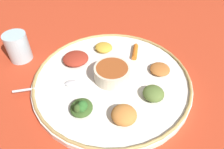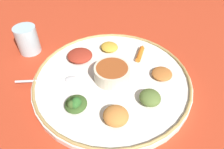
% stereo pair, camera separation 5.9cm
% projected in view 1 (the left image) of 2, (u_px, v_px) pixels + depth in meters
% --- Properties ---
extents(ground_plane, '(2.40, 2.40, 0.00)m').
position_uv_depth(ground_plane, '(112.00, 83.00, 0.61)').
color(ground_plane, '#B7381E').
extents(platter, '(0.45, 0.45, 0.02)m').
position_uv_depth(platter, '(112.00, 81.00, 0.61)').
color(platter, white).
rests_on(platter, ground_plane).
extents(platter_rim, '(0.44, 0.44, 0.01)m').
position_uv_depth(platter_rim, '(112.00, 78.00, 0.60)').
color(platter_rim, tan).
rests_on(platter_rim, platter).
extents(center_bowl, '(0.10, 0.10, 0.04)m').
position_uv_depth(center_bowl, '(112.00, 73.00, 0.58)').
color(center_bowl, beige).
rests_on(center_bowl, platter).
extents(spoon, '(0.16, 0.10, 0.01)m').
position_uv_depth(spoon, '(56.00, 85.00, 0.57)').
color(spoon, silver).
rests_on(spoon, platter).
extents(greens_pile, '(0.08, 0.08, 0.04)m').
position_uv_depth(greens_pile, '(81.00, 107.00, 0.50)').
color(greens_pile, '#385623').
rests_on(greens_pile, platter).
extents(carrot_near_spoon, '(0.07, 0.06, 0.02)m').
position_uv_depth(carrot_near_spoon, '(135.00, 51.00, 0.68)').
color(carrot_near_spoon, orange).
rests_on(carrot_near_spoon, platter).
extents(mound_collards, '(0.07, 0.07, 0.03)m').
position_uv_depth(mound_collards, '(153.00, 93.00, 0.54)').
color(mound_collards, '#567033').
rests_on(mound_collards, platter).
extents(mound_beet, '(0.11, 0.11, 0.03)m').
position_uv_depth(mound_beet, '(76.00, 58.00, 0.64)').
color(mound_beet, maroon).
rests_on(mound_beet, platter).
extents(mound_chickpea, '(0.08, 0.08, 0.02)m').
position_uv_depth(mound_chickpea, '(160.00, 69.00, 0.61)').
color(mound_chickpea, '#B2662D').
rests_on(mound_chickpea, platter).
extents(mound_lentil_yellow, '(0.07, 0.07, 0.02)m').
position_uv_depth(mound_lentil_yellow, '(104.00, 47.00, 0.69)').
color(mound_lentil_yellow, gold).
rests_on(mound_lentil_yellow, platter).
extents(mound_squash, '(0.07, 0.07, 0.03)m').
position_uv_depth(mound_squash, '(124.00, 115.00, 0.49)').
color(mound_squash, '#C67A38').
rests_on(mound_squash, platter).
extents(drinking_glass, '(0.07, 0.07, 0.09)m').
position_uv_depth(drinking_glass, '(19.00, 49.00, 0.67)').
color(drinking_glass, silver).
rests_on(drinking_glass, ground_plane).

